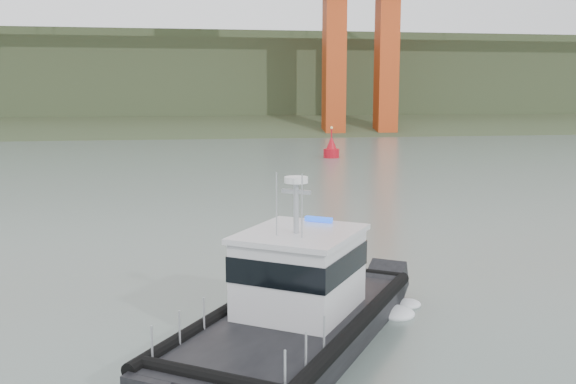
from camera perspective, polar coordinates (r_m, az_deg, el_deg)
The scene contains 4 objects.
ground at distance 19.91m, azimuth 3.60°, elevation -10.10°, with size 400.00×400.00×0.00m, color slate.
headlands at distance 143.90m, azimuth -7.77°, elevation 9.04°, with size 500.00×105.36×27.12m.
patrol_boat at distance 16.61m, azimuth 0.67°, elevation -9.85°, with size 8.04×9.68×4.55m.
nav_buoy at distance 63.91m, azimuth 3.88°, elevation 3.83°, with size 1.57×1.57×3.28m.
Camera 1 is at (-4.28, -18.34, 6.48)m, focal length 40.00 mm.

